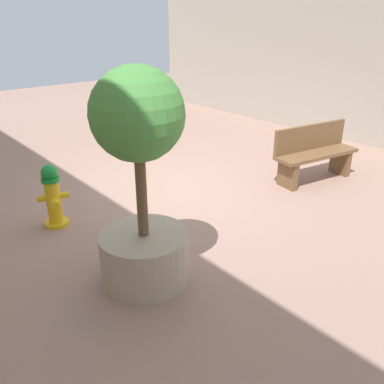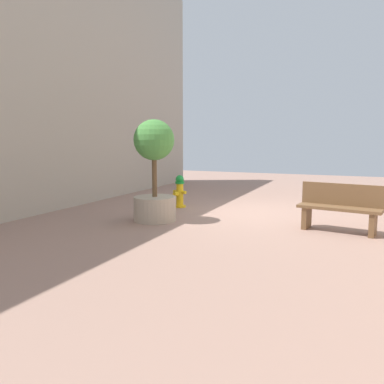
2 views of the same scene
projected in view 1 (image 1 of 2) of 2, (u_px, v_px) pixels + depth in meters
ground_plane at (177, 189)px, 6.72m from camera, size 23.40×23.40×0.00m
fire_hydrant at (53, 196)px, 5.42m from camera, size 0.42×0.40×0.87m
bench_near at (314, 152)px, 6.94m from camera, size 1.63×0.71×0.95m
planter_tree at (141, 177)px, 3.98m from camera, size 0.95×0.95×2.27m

